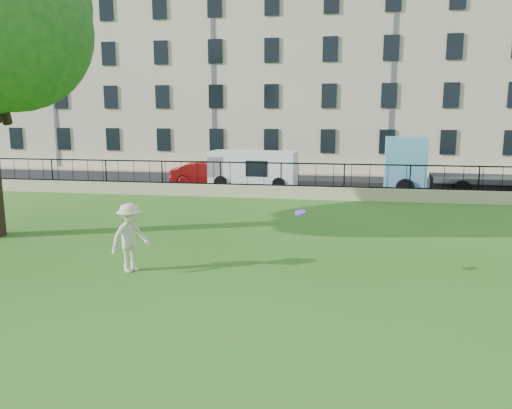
% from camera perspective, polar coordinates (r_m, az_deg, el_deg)
% --- Properties ---
extents(ground, '(120.00, 120.00, 0.00)m').
position_cam_1_polar(ground, '(12.71, -3.58, -8.24)').
color(ground, '#2B6518').
rests_on(ground, ground).
extents(retaining_wall, '(50.00, 0.40, 0.60)m').
position_cam_1_polar(retaining_wall, '(24.18, 2.86, 1.44)').
color(retaining_wall, tan).
rests_on(retaining_wall, ground).
extents(iron_railing, '(50.00, 0.05, 1.13)m').
position_cam_1_polar(iron_railing, '(24.06, 2.88, 3.45)').
color(iron_railing, black).
rests_on(iron_railing, retaining_wall).
extents(street, '(60.00, 9.00, 0.01)m').
position_cam_1_polar(street, '(28.84, 3.95, 2.29)').
color(street, black).
rests_on(street, ground).
extents(sidewalk, '(60.00, 1.40, 0.12)m').
position_cam_1_polar(sidewalk, '(33.97, 4.82, 3.60)').
color(sidewalk, tan).
rests_on(sidewalk, ground).
extents(building_row, '(56.40, 10.40, 13.80)m').
position_cam_1_polar(building_row, '(39.49, 5.69, 14.50)').
color(building_row, beige).
rests_on(building_row, ground).
extents(man, '(1.16, 1.34, 1.80)m').
position_cam_1_polar(man, '(13.27, -14.17, -3.69)').
color(man, beige).
rests_on(man, ground).
extents(frisbee, '(0.29, 0.28, 0.12)m').
position_cam_1_polar(frisbee, '(12.04, 5.08, -0.92)').
color(frisbee, '#7D2AF2').
extents(red_sedan, '(4.19, 1.78, 1.34)m').
position_cam_1_polar(red_sedan, '(28.30, -5.55, 3.48)').
color(red_sedan, '#9E1314').
rests_on(red_sedan, street).
extents(white_van, '(4.84, 2.13, 1.99)m').
position_cam_1_polar(white_van, '(27.70, -0.33, 4.05)').
color(white_van, silver).
rests_on(white_van, street).
extents(blue_truck, '(6.98, 2.89, 2.86)m').
position_cam_1_polar(blue_truck, '(26.86, 21.81, 4.04)').
color(blue_truck, '#5097BD').
rests_on(blue_truck, street).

